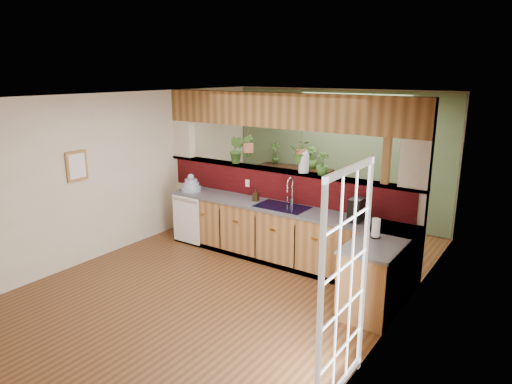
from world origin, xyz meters
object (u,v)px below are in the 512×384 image
Objects in this scene: glass_jar at (304,161)px; coffee_maker at (356,211)px; faucet at (291,190)px; shelving_console at (295,191)px; dish_stack at (191,186)px; paper_towel at (376,229)px; soap_dispenser at (256,195)px.

coffee_maker is at bearing -20.34° from glass_jar.
faucet reaches higher than coffee_maker.
glass_jar is 0.23× the size of shelving_console.
shelving_console is at bearing 71.93° from dish_stack.
faucet is 1.25× the size of glass_jar.
glass_jar is at bearing 149.94° from paper_towel.
faucet is at bearing 169.28° from coffee_maker.
paper_towel is (3.48, -0.44, 0.03)m from dish_stack.
shelving_console is (-1.11, 2.12, -0.64)m from faucet.
paper_towel is at bearing -50.56° from shelving_console.
soap_dispenser is 0.13× the size of shelving_console.
faucet is at bearing 6.74° from dish_stack.
paper_towel is 0.73× the size of glass_jar.
shelving_console is at bearing 122.38° from glass_jar.
dish_stack reaches higher than soap_dispenser.
coffee_maker is 1.22× the size of paper_towel.
glass_jar reaches higher than faucet.
paper_towel is at bearing -30.06° from glass_jar.
faucet is at bearing -67.38° from shelving_console.
faucet is 1.70× the size of paper_towel.
soap_dispenser is (1.29, 0.11, 0.01)m from dish_stack.
coffee_maker is at bearing -8.48° from faucet.
coffee_maker is (3.02, 0.05, 0.05)m from dish_stack.
glass_jar is 2.49m from shelving_console.
coffee_maker reaches higher than shelving_console.
dish_stack is 1.07× the size of coffee_maker.
paper_towel is 3.92m from shelving_console.
faucet is 0.49m from glass_jar.
faucet reaches higher than soap_dispenser.
dish_stack is 1.31× the size of paper_towel.
shelving_console is at bearing 117.56° from faucet.
coffee_maker is at bearing -50.38° from shelving_console.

